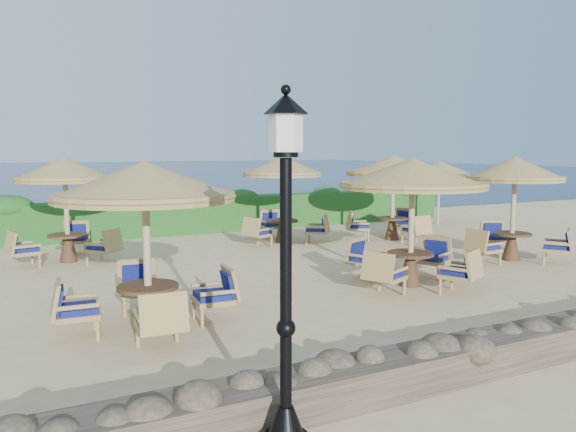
# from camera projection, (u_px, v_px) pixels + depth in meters

# --- Properties ---
(ground) EXTENTS (120.00, 120.00, 0.00)m
(ground) POSITION_uv_depth(u_px,v_px,m) (337.00, 268.00, 13.45)
(ground) COLOR beige
(ground) RESTS_ON ground
(sea) EXTENTS (160.00, 160.00, 0.00)m
(sea) POSITION_uv_depth(u_px,v_px,m) (61.00, 171.00, 75.39)
(sea) COLOR #0B1A48
(sea) RESTS_ON ground
(hedge) EXTENTS (18.00, 0.90, 1.20)m
(hedge) POSITION_uv_depth(u_px,v_px,m) (229.00, 213.00, 19.75)
(hedge) COLOR #184817
(hedge) RESTS_ON ground
(stone_wall) EXTENTS (15.00, 0.65, 0.44)m
(stone_wall) POSITION_uv_depth(u_px,v_px,m) (569.00, 335.00, 7.94)
(stone_wall) COLOR brown
(stone_wall) RESTS_ON ground
(lamp_post) EXTENTS (0.44, 0.44, 3.31)m
(lamp_post) POSITION_uv_depth(u_px,v_px,m) (286.00, 290.00, 5.09)
(lamp_post) COLOR black
(lamp_post) RESTS_ON ground
(extra_parasol) EXTENTS (2.30, 2.30, 2.41)m
(extra_parasol) POSITION_uv_depth(u_px,v_px,m) (439.00, 167.00, 21.31)
(extra_parasol) COLOR tan
(extra_parasol) RESTS_ON ground
(cafe_set_0) EXTENTS (2.84, 2.84, 2.65)m
(cafe_set_0) POSITION_uv_depth(u_px,v_px,m) (146.00, 214.00, 8.68)
(cafe_set_0) COLOR tan
(cafe_set_0) RESTS_ON ground
(cafe_set_1) EXTENTS (3.02, 3.02, 2.65)m
(cafe_set_1) POSITION_uv_depth(u_px,v_px,m) (412.00, 196.00, 11.50)
(cafe_set_1) COLOR tan
(cafe_set_1) RESTS_ON ground
(cafe_set_2) EXTENTS (2.63, 2.77, 2.65)m
(cafe_set_2) POSITION_uv_depth(u_px,v_px,m) (514.00, 190.00, 14.25)
(cafe_set_2) COLOR tan
(cafe_set_2) RESTS_ON ground
(cafe_set_3) EXTENTS (2.67, 2.69, 2.65)m
(cafe_set_3) POSITION_uv_depth(u_px,v_px,m) (66.00, 191.00, 14.04)
(cafe_set_3) COLOR tan
(cafe_set_3) RESTS_ON ground
(cafe_set_4) EXTENTS (2.75, 2.66, 2.65)m
(cafe_set_4) POSITION_uv_depth(u_px,v_px,m) (282.00, 183.00, 16.96)
(cafe_set_4) COLOR tan
(cafe_set_4) RESTS_ON ground
(cafe_set_5) EXTENTS (2.96, 2.96, 2.65)m
(cafe_set_5) POSITION_uv_depth(u_px,v_px,m) (393.00, 178.00, 17.52)
(cafe_set_5) COLOR tan
(cafe_set_5) RESTS_ON ground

